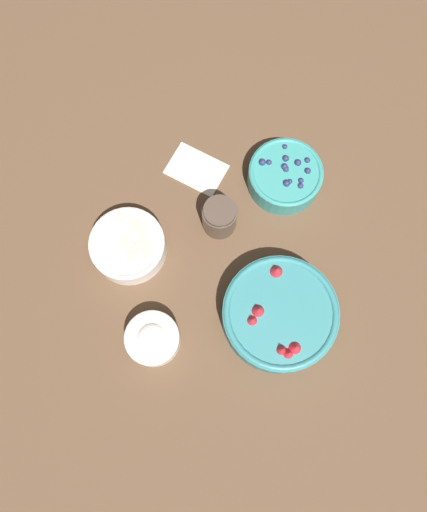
# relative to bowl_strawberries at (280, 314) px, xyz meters

# --- Properties ---
(ground_plane) EXTENTS (4.00, 4.00, 0.00)m
(ground_plane) POSITION_rel_bowl_strawberries_xyz_m (-0.10, 0.10, -0.04)
(ground_plane) COLOR brown
(bowl_strawberries) EXTENTS (0.24, 0.24, 0.09)m
(bowl_strawberries) POSITION_rel_bowl_strawberries_xyz_m (0.00, 0.00, 0.00)
(bowl_strawberries) COLOR teal
(bowl_strawberries) RESTS_ON ground_plane
(bowl_blueberries) EXTENTS (0.17, 0.17, 0.07)m
(bowl_blueberries) POSITION_rel_bowl_strawberries_xyz_m (0.02, 0.32, -0.01)
(bowl_blueberries) COLOR teal
(bowl_blueberries) RESTS_ON ground_plane
(bowl_bananas) EXTENTS (0.16, 0.16, 0.06)m
(bowl_bananas) POSITION_rel_bowl_strawberries_xyz_m (-0.33, 0.14, -0.01)
(bowl_bananas) COLOR white
(bowl_bananas) RESTS_ON ground_plane
(bowl_cream) EXTENTS (0.11, 0.11, 0.06)m
(bowl_cream) POSITION_rel_bowl_strawberries_xyz_m (-0.26, -0.05, -0.01)
(bowl_cream) COLOR white
(bowl_cream) RESTS_ON ground_plane
(jar_chocolate) EXTENTS (0.08, 0.08, 0.09)m
(jar_chocolate) POSITION_rel_bowl_strawberries_xyz_m (-0.13, 0.21, -0.00)
(jar_chocolate) COLOR #4C3D33
(jar_chocolate) RESTS_ON ground_plane
(napkin) EXTENTS (0.16, 0.14, 0.01)m
(napkin) POSITION_rel_bowl_strawberries_xyz_m (-0.19, 0.34, -0.04)
(napkin) COLOR silver
(napkin) RESTS_ON ground_plane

